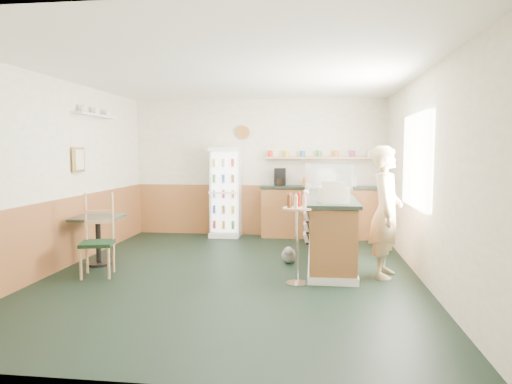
% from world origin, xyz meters
% --- Properties ---
extents(ground, '(6.00, 6.00, 0.00)m').
position_xyz_m(ground, '(0.00, 0.00, 0.00)').
color(ground, black).
rests_on(ground, ground).
extents(room_envelope, '(5.04, 6.02, 2.72)m').
position_xyz_m(room_envelope, '(-0.23, 0.73, 1.52)').
color(room_envelope, white).
rests_on(room_envelope, ground).
extents(service_counter, '(0.68, 3.01, 1.01)m').
position_xyz_m(service_counter, '(1.35, 1.07, 0.46)').
color(service_counter, '#9C6832').
rests_on(service_counter, ground).
extents(back_counter, '(2.24, 0.42, 1.69)m').
position_xyz_m(back_counter, '(1.19, 2.80, 0.55)').
color(back_counter, '#9C6832').
rests_on(back_counter, ground).
extents(drinks_fridge, '(0.58, 0.52, 1.75)m').
position_xyz_m(drinks_fridge, '(-0.62, 2.74, 0.88)').
color(drinks_fridge, white).
rests_on(drinks_fridge, ground).
extents(display_case, '(0.79, 0.42, 0.45)m').
position_xyz_m(display_case, '(1.35, 1.84, 1.23)').
color(display_case, silver).
rests_on(display_case, service_counter).
extents(cash_register, '(0.41, 0.42, 0.20)m').
position_xyz_m(cash_register, '(1.35, -0.04, 1.11)').
color(cash_register, beige).
rests_on(cash_register, service_counter).
extents(shopkeeper, '(0.54, 0.66, 1.75)m').
position_xyz_m(shopkeeper, '(2.05, 0.12, 0.87)').
color(shopkeeper, tan).
rests_on(shopkeeper, ground).
extents(condiment_stand, '(0.37, 0.37, 1.14)m').
position_xyz_m(condiment_stand, '(0.90, -0.37, 0.74)').
color(condiment_stand, silver).
rests_on(condiment_stand, ground).
extents(newspaper_rack, '(0.09, 0.41, 0.83)m').
position_xyz_m(newspaper_rack, '(0.99, 1.16, 0.65)').
color(newspaper_rack, black).
rests_on(newspaper_rack, ground).
extents(cafe_table, '(0.71, 0.71, 0.72)m').
position_xyz_m(cafe_table, '(-2.05, 0.25, 0.51)').
color(cafe_table, black).
rests_on(cafe_table, ground).
extents(cafe_chair, '(0.50, 0.50, 1.11)m').
position_xyz_m(cafe_chair, '(-1.78, -0.24, 0.58)').
color(cafe_chair, black).
rests_on(cafe_chair, ground).
extents(dog_doorstop, '(0.22, 0.29, 0.27)m').
position_xyz_m(dog_doorstop, '(0.74, 0.71, 0.13)').
color(dog_doorstop, gray).
rests_on(dog_doorstop, ground).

